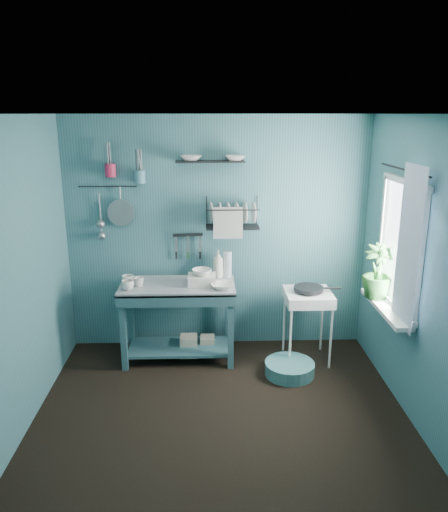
{
  "coord_description": "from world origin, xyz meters",
  "views": [
    {
      "loc": [
        -0.1,
        -3.7,
        2.5
      ],
      "look_at": [
        0.05,
        0.85,
        1.2
      ],
      "focal_mm": 35.0,
      "sensor_mm": 36.0,
      "label": 1
    }
  ],
  "objects_px": {
    "mug_right": "(128,280)",
    "wash_tub": "(202,280)",
    "water_bottle": "(227,264)",
    "storage_tin_large": "(189,346)",
    "utensil_cup_teal": "(140,177)",
    "mug_mid": "(139,282)",
    "utensil_cup_magenta": "(110,170)",
    "potted_plant": "(378,272)",
    "hotplate_stand": "(307,326)",
    "floor_basin": "(290,369)",
    "mug_left": "(128,285)",
    "frying_pan": "(309,288)",
    "storage_tin_small": "(207,345)",
    "dish_rack": "(232,213)",
    "work_counter": "(178,321)",
    "colander": "(121,213)"
  },
  "relations": [
    {
      "from": "hotplate_stand",
      "to": "frying_pan",
      "type": "relative_size",
      "value": 2.51
    },
    {
      "from": "hotplate_stand",
      "to": "floor_basin",
      "type": "xyz_separation_m",
      "value": [
        -0.22,
        -0.33,
        -0.31
      ]
    },
    {
      "from": "storage_tin_small",
      "to": "wash_tub",
      "type": "bearing_deg",
      "value": -116.57
    },
    {
      "from": "potted_plant",
      "to": "utensil_cup_magenta",
      "type": "bearing_deg",
      "value": 163.74
    },
    {
      "from": "mug_right",
      "to": "dish_rack",
      "type": "distance_m",
      "value": 1.27
    },
    {
      "from": "mug_mid",
      "to": "storage_tin_small",
      "type": "distance_m",
      "value": 1.04
    },
    {
      "from": "wash_tub",
      "to": "utensil_cup_magenta",
      "type": "bearing_deg",
      "value": 161.09
    },
    {
      "from": "dish_rack",
      "to": "storage_tin_small",
      "type": "height_order",
      "value": "dish_rack"
    },
    {
      "from": "mug_right",
      "to": "floor_basin",
      "type": "bearing_deg",
      "value": -13.91
    },
    {
      "from": "mug_left",
      "to": "storage_tin_small",
      "type": "bearing_deg",
      "value": 17.1
    },
    {
      "from": "frying_pan",
      "to": "storage_tin_small",
      "type": "distance_m",
      "value": 1.25
    },
    {
      "from": "storage_tin_large",
      "to": "utensil_cup_teal",
      "type": "bearing_deg",
      "value": 152.74
    },
    {
      "from": "water_bottle",
      "to": "storage_tin_large",
      "type": "height_order",
      "value": "water_bottle"
    },
    {
      "from": "mug_left",
      "to": "wash_tub",
      "type": "height_order",
      "value": "wash_tub"
    },
    {
      "from": "mug_left",
      "to": "hotplate_stand",
      "type": "height_order",
      "value": "mug_left"
    },
    {
      "from": "utensil_cup_magenta",
      "to": "storage_tin_small",
      "type": "bearing_deg",
      "value": -12.47
    },
    {
      "from": "potted_plant",
      "to": "floor_basin",
      "type": "bearing_deg",
      "value": 176.05
    },
    {
      "from": "hotplate_stand",
      "to": "storage_tin_large",
      "type": "relative_size",
      "value": 3.42
    },
    {
      "from": "mug_mid",
      "to": "colander",
      "type": "relative_size",
      "value": 0.36
    },
    {
      "from": "mug_mid",
      "to": "potted_plant",
      "type": "distance_m",
      "value": 2.32
    },
    {
      "from": "utensil_cup_magenta",
      "to": "potted_plant",
      "type": "bearing_deg",
      "value": -16.26
    },
    {
      "from": "mug_mid",
      "to": "utensil_cup_teal",
      "type": "distance_m",
      "value": 1.07
    },
    {
      "from": "mug_right",
      "to": "wash_tub",
      "type": "bearing_deg",
      "value": -1.53
    },
    {
      "from": "mug_left",
      "to": "mug_right",
      "type": "relative_size",
      "value": 1.0
    },
    {
      "from": "mug_mid",
      "to": "utensil_cup_magenta",
      "type": "bearing_deg",
      "value": 128.85
    },
    {
      "from": "utensil_cup_magenta",
      "to": "colander",
      "type": "bearing_deg",
      "value": 21.22
    },
    {
      "from": "potted_plant",
      "to": "floor_basin",
      "type": "height_order",
      "value": "potted_plant"
    },
    {
      "from": "frying_pan",
      "to": "wash_tub",
      "type": "bearing_deg",
      "value": 177.21
    },
    {
      "from": "dish_rack",
      "to": "mug_left",
      "type": "bearing_deg",
      "value": -167.32
    },
    {
      "from": "mug_mid",
      "to": "dish_rack",
      "type": "distance_m",
      "value": 1.19
    },
    {
      "from": "mug_right",
      "to": "potted_plant",
      "type": "distance_m",
      "value": 2.45
    },
    {
      "from": "mug_right",
      "to": "water_bottle",
      "type": "relative_size",
      "value": 0.44
    },
    {
      "from": "mug_mid",
      "to": "hotplate_stand",
      "type": "distance_m",
      "value": 1.79
    },
    {
      "from": "frying_pan",
      "to": "potted_plant",
      "type": "relative_size",
      "value": 0.59
    },
    {
      "from": "work_counter",
      "to": "water_bottle",
      "type": "bearing_deg",
      "value": 30.68
    },
    {
      "from": "potted_plant",
      "to": "mug_right",
      "type": "bearing_deg",
      "value": 169.28
    },
    {
      "from": "dish_rack",
      "to": "utensil_cup_teal",
      "type": "height_order",
      "value": "utensil_cup_teal"
    },
    {
      "from": "mug_mid",
      "to": "frying_pan",
      "type": "xyz_separation_m",
      "value": [
        1.72,
        -0.01,
        -0.08
      ]
    },
    {
      "from": "work_counter",
      "to": "wash_tub",
      "type": "xyz_separation_m",
      "value": [
        0.25,
        -0.02,
        0.46
      ]
    },
    {
      "from": "water_bottle",
      "to": "work_counter",
      "type": "bearing_deg",
      "value": -157.07
    },
    {
      "from": "work_counter",
      "to": "mug_right",
      "type": "xyz_separation_m",
      "value": [
        -0.5,
        0.0,
        0.46
      ]
    },
    {
      "from": "wash_tub",
      "to": "water_bottle",
      "type": "distance_m",
      "value": 0.37
    },
    {
      "from": "work_counter",
      "to": "mug_left",
      "type": "distance_m",
      "value": 0.69
    },
    {
      "from": "utensil_cup_teal",
      "to": "utensil_cup_magenta",
      "type": "bearing_deg",
      "value": 180.0
    },
    {
      "from": "wash_tub",
      "to": "hotplate_stand",
      "type": "xyz_separation_m",
      "value": [
        1.09,
        -0.05,
        -0.5
      ]
    },
    {
      "from": "dish_rack",
      "to": "storage_tin_large",
      "type": "height_order",
      "value": "dish_rack"
    },
    {
      "from": "colander",
      "to": "floor_basin",
      "type": "xyz_separation_m",
      "value": [
        1.7,
        -0.72,
        -1.44
      ]
    },
    {
      "from": "mug_left",
      "to": "dish_rack",
      "type": "relative_size",
      "value": 0.22
    },
    {
      "from": "floor_basin",
      "to": "mug_left",
      "type": "bearing_deg",
      "value": 171.45
    },
    {
      "from": "hotplate_stand",
      "to": "floor_basin",
      "type": "relative_size",
      "value": 1.53
    }
  ]
}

